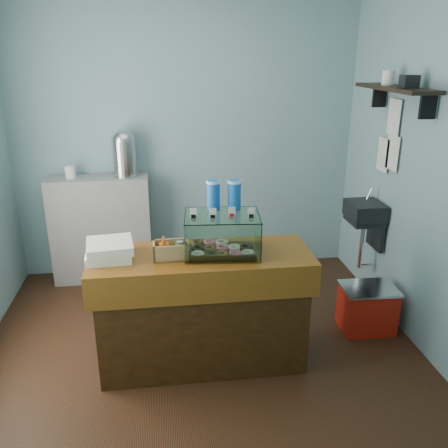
{
  "coord_description": "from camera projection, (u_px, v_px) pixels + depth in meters",
  "views": [
    {
      "loc": [
        -0.25,
        -3.37,
        2.27
      ],
      "look_at": [
        0.18,
        -0.15,
        1.09
      ],
      "focal_mm": 38.0,
      "sensor_mm": 36.0,
      "label": 1
    }
  ],
  "objects": [
    {
      "name": "ground",
      "position": [
        200.0,
        341.0,
        3.95
      ],
      "size": [
        3.5,
        3.5,
        0.0
      ],
      "primitive_type": "plane",
      "color": "black",
      "rests_on": "ground"
    },
    {
      "name": "pastry_boxes",
      "position": [
        109.0,
        250.0,
        3.32
      ],
      "size": [
        0.35,
        0.35,
        0.12
      ],
      "rotation": [
        0.0,
        0.0,
        0.07
      ],
      "color": "white",
      "rests_on": "counter"
    },
    {
      "name": "condiment_crate",
      "position": [
        170.0,
        250.0,
        3.32
      ],
      "size": [
        0.25,
        0.15,
        0.16
      ],
      "rotation": [
        0.0,
        0.0,
        0.02
      ],
      "color": "tan",
      "rests_on": "counter"
    },
    {
      "name": "coffee_urn",
      "position": [
        124.0,
        152.0,
        4.65
      ],
      "size": [
        0.26,
        0.26,
        0.47
      ],
      "color": "silver",
      "rests_on": "back_shelf"
    },
    {
      "name": "room_shell",
      "position": [
        200.0,
        136.0,
        3.38
      ],
      "size": [
        3.54,
        3.04,
        2.82
      ],
      "color": "#76A2AC",
      "rests_on": "ground"
    },
    {
      "name": "counter",
      "position": [
        202.0,
        308.0,
        3.56
      ],
      "size": [
        1.6,
        0.6,
        0.9
      ],
      "color": "#46260D",
      "rests_on": "ground"
    },
    {
      "name": "red_cooler",
      "position": [
        367.0,
        308.0,
        4.07
      ],
      "size": [
        0.46,
        0.36,
        0.4
      ],
      "rotation": [
        0.0,
        0.0,
        -0.03
      ],
      "color": "red",
      "rests_on": "ground"
    },
    {
      "name": "back_shelf",
      "position": [
        102.0,
        229.0,
        4.88
      ],
      "size": [
        1.0,
        0.32,
        1.1
      ],
      "primitive_type": "cube",
      "color": "gray",
      "rests_on": "ground"
    },
    {
      "name": "display_case",
      "position": [
        222.0,
        230.0,
        3.4
      ],
      "size": [
        0.56,
        0.43,
        0.51
      ],
      "rotation": [
        0.0,
        0.0,
        -0.08
      ],
      "color": "#331F0F",
      "rests_on": "counter"
    }
  ]
}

